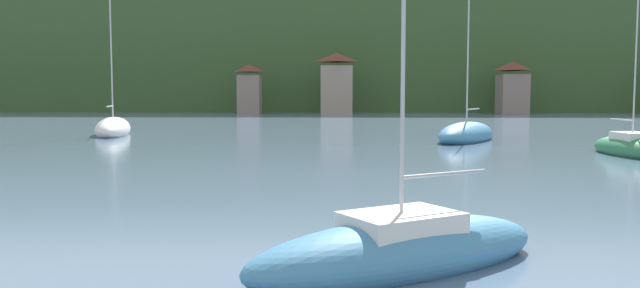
{
  "coord_description": "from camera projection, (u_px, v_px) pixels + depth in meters",
  "views": [
    {
      "loc": [
        0.81,
        16.19,
        2.89
      ],
      "look_at": [
        0.0,
        38.81,
        1.07
      ],
      "focal_mm": 34.96,
      "sensor_mm": 36.0,
      "label": 1
    }
  ],
  "objects": [
    {
      "name": "wooded_hillside",
      "position": [
        237.0,
        66.0,
        126.15
      ],
      "size": [
        352.0,
        53.19,
        36.69
      ],
      "color": "#38562D",
      "rests_on": "ground_plane"
    },
    {
      "name": "shore_building_west",
      "position": [
        250.0,
        90.0,
        90.25
      ],
      "size": [
        3.36,
        3.58,
        7.18
      ],
      "color": "gray",
      "rests_on": "ground_plane"
    },
    {
      "name": "shore_building_westcentral",
      "position": [
        337.0,
        84.0,
        89.89
      ],
      "size": [
        4.75,
        3.91,
        8.79
      ],
      "color": "gray",
      "rests_on": "ground_plane"
    },
    {
      "name": "shore_building_central",
      "position": [
        512.0,
        88.0,
        89.51
      ],
      "size": [
        3.99,
        4.9,
        7.57
      ],
      "color": "gray",
      "rests_on": "ground_plane"
    },
    {
      "name": "sailboat_far_1",
      "position": [
        466.0,
        135.0,
        38.33
      ],
      "size": [
        5.84,
        8.16,
        10.56
      ],
      "rotation": [
        0.0,
        0.0,
        4.24
      ],
      "color": "teal",
      "rests_on": "ground_plane"
    },
    {
      "name": "sailboat_mid_6",
      "position": [
        632.0,
        148.0,
        29.16
      ],
      "size": [
        2.44,
        6.31,
        9.39
      ],
      "rotation": [
        0.0,
        0.0,
        4.79
      ],
      "color": "#2D754C",
      "rests_on": "ground_plane"
    },
    {
      "name": "sailboat_near_7",
      "position": [
        401.0,
        250.0,
        10.3
      ],
      "size": [
        5.79,
        4.58,
        8.76
      ],
      "rotation": [
        0.0,
        0.0,
        3.71
      ],
      "color": "teal",
      "rests_on": "ground_plane"
    },
    {
      "name": "sailboat_far_10",
      "position": [
        113.0,
        129.0,
        44.09
      ],
      "size": [
        4.19,
        8.49,
        11.24
      ],
      "rotation": [
        0.0,
        0.0,
        1.82
      ],
      "color": "white",
      "rests_on": "ground_plane"
    }
  ]
}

